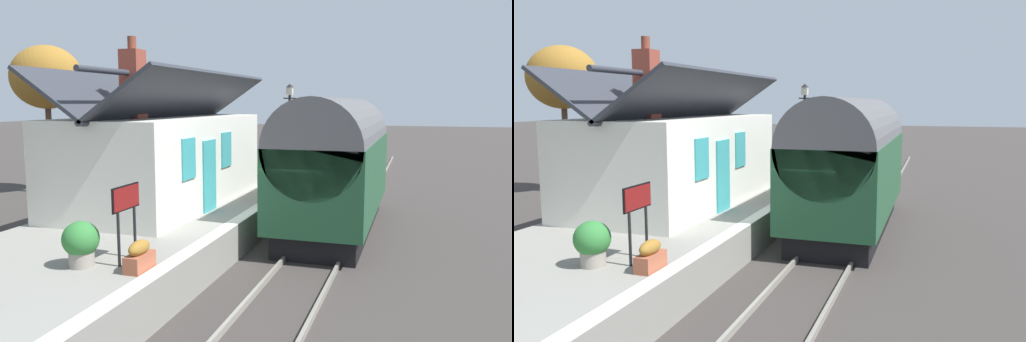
# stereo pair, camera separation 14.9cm
# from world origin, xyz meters

# --- Properties ---
(ground_plane) EXTENTS (160.00, 160.00, 0.00)m
(ground_plane) POSITION_xyz_m (0.00, 0.00, 0.00)
(ground_plane) COLOR #383330
(platform) EXTENTS (32.00, 5.35, 0.98)m
(platform) POSITION_xyz_m (0.00, 3.68, 0.49)
(platform) COLOR gray
(platform) RESTS_ON ground
(platform_edge_coping) EXTENTS (32.00, 0.36, 0.02)m
(platform_edge_coping) POSITION_xyz_m (0.00, 1.18, 0.99)
(platform_edge_coping) COLOR beige
(platform_edge_coping) RESTS_ON platform
(rail_near) EXTENTS (52.00, 0.08, 0.14)m
(rail_near) POSITION_xyz_m (0.00, -1.62, 0.07)
(rail_near) COLOR gray
(rail_near) RESTS_ON ground
(rail_far) EXTENTS (52.00, 0.08, 0.14)m
(rail_far) POSITION_xyz_m (0.00, -0.18, 0.07)
(rail_far) COLOR gray
(rail_far) RESTS_ON ground
(train) EXTENTS (8.52, 2.73, 4.32)m
(train) POSITION_xyz_m (2.99, -0.90, 2.21)
(train) COLOR black
(train) RESTS_ON ground
(station_building) EXTENTS (8.43, 3.98, 5.00)m
(station_building) POSITION_xyz_m (0.98, 4.25, 2.47)
(station_building) COLOR silver
(station_building) RESTS_ON platform
(bench_by_lamp) EXTENTS (1.40, 0.45, 0.88)m
(bench_by_lamp) POSITION_xyz_m (9.73, 2.71, 1.46)
(bench_by_lamp) COLOR teal
(bench_by_lamp) RESTS_ON platform
(planter_corner_building) EXTENTS (1.03, 0.32, 0.57)m
(planter_corner_building) POSITION_xyz_m (6.79, 4.64, 1.25)
(planter_corner_building) COLOR black
(planter_corner_building) RESTS_ON platform
(planter_under_sign) EXTENTS (0.46, 0.46, 0.71)m
(planter_under_sign) POSITION_xyz_m (6.64, 2.98, 1.33)
(planter_under_sign) COLOR black
(planter_under_sign) RESTS_ON platform
(planter_bench_left) EXTENTS (0.72, 0.72, 0.90)m
(planter_bench_left) POSITION_xyz_m (-5.34, 2.75, 1.47)
(planter_bench_left) COLOR gray
(planter_bench_left) RESTS_ON platform
(planter_bench_right) EXTENTS (0.71, 0.32, 0.59)m
(planter_bench_right) POSITION_xyz_m (-5.20, 1.55, 1.26)
(planter_bench_right) COLOR #9E5138
(planter_bench_right) RESTS_ON platform
(lamp_post_platform) EXTENTS (0.32, 0.50, 3.92)m
(lamp_post_platform) POSITION_xyz_m (6.76, 1.59, 3.70)
(lamp_post_platform) COLOR black
(lamp_post_platform) RESTS_ON platform
(station_sign_board) EXTENTS (0.96, 0.06, 1.57)m
(station_sign_board) POSITION_xyz_m (-4.81, 2.05, 2.17)
(station_sign_board) COLOR black
(station_sign_board) RESTS_ON platform
(tree_distant) EXTENTS (2.96, 3.22, 6.68)m
(tree_distant) POSITION_xyz_m (5.80, 12.54, 5.24)
(tree_distant) COLOR #4C3828
(tree_distant) RESTS_ON ground
(tree_far_left) EXTENTS (2.97, 3.13, 6.09)m
(tree_far_left) POSITION_xyz_m (12.40, 10.45, 4.25)
(tree_far_left) COLOR #4C3828
(tree_far_left) RESTS_ON ground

